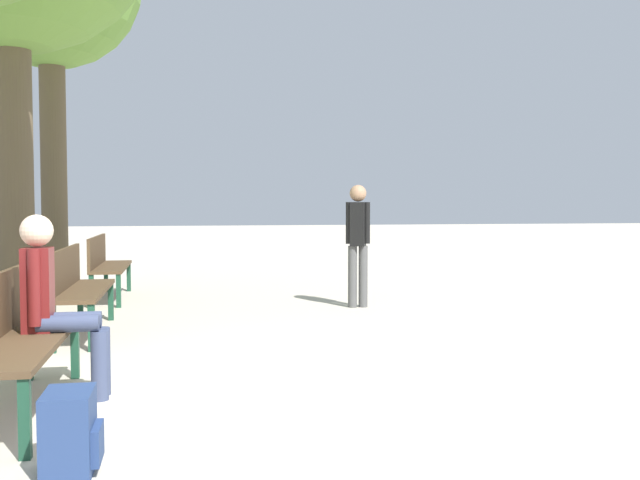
{
  "coord_description": "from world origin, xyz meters",
  "views": [
    {
      "loc": [
        -0.54,
        -4.52,
        1.36
      ],
      "look_at": [
        1.36,
        5.36,
        0.84
      ],
      "focal_mm": 40.0,
      "sensor_mm": 36.0,
      "label": 1
    }
  ],
  "objects_px": {
    "bench_row_2": "(105,261)",
    "backpack": "(70,433)",
    "pedestrian_near": "(358,237)",
    "bench_row_0": "(12,330)",
    "bench_row_1": "(76,283)",
    "person_seated": "(56,301)"
  },
  "relations": [
    {
      "from": "backpack",
      "to": "pedestrian_near",
      "type": "relative_size",
      "value": 0.26
    },
    {
      "from": "bench_row_1",
      "to": "bench_row_0",
      "type": "bearing_deg",
      "value": -90.0
    },
    {
      "from": "bench_row_1",
      "to": "bench_row_2",
      "type": "distance_m",
      "value": 2.81
    },
    {
      "from": "backpack",
      "to": "bench_row_2",
      "type": "bearing_deg",
      "value": 94.42
    },
    {
      "from": "pedestrian_near",
      "to": "backpack",
      "type": "bearing_deg",
      "value": -117.8
    },
    {
      "from": "bench_row_2",
      "to": "backpack",
      "type": "bearing_deg",
      "value": -85.58
    },
    {
      "from": "bench_row_0",
      "to": "bench_row_2",
      "type": "relative_size",
      "value": 1.0
    },
    {
      "from": "bench_row_2",
      "to": "person_seated",
      "type": "bearing_deg",
      "value": -87.57
    },
    {
      "from": "bench_row_2",
      "to": "pedestrian_near",
      "type": "xyz_separation_m",
      "value": [
        3.33,
        -1.44,
        0.38
      ]
    },
    {
      "from": "bench_row_0",
      "to": "person_seated",
      "type": "height_order",
      "value": "person_seated"
    },
    {
      "from": "bench_row_1",
      "to": "backpack",
      "type": "height_order",
      "value": "bench_row_1"
    },
    {
      "from": "bench_row_2",
      "to": "person_seated",
      "type": "relative_size",
      "value": 1.47
    },
    {
      "from": "bench_row_2",
      "to": "backpack",
      "type": "xyz_separation_m",
      "value": [
        0.52,
        -6.77,
        -0.34
      ]
    },
    {
      "from": "person_seated",
      "to": "bench_row_0",
      "type": "bearing_deg",
      "value": -128.02
    },
    {
      "from": "backpack",
      "to": "person_seated",
      "type": "bearing_deg",
      "value": 101.68
    },
    {
      "from": "pedestrian_near",
      "to": "bench_row_1",
      "type": "bearing_deg",
      "value": -157.61
    },
    {
      "from": "person_seated",
      "to": "pedestrian_near",
      "type": "bearing_deg",
      "value": 51.4
    },
    {
      "from": "bench_row_0",
      "to": "bench_row_1",
      "type": "relative_size",
      "value": 1.0
    },
    {
      "from": "bench_row_0",
      "to": "bench_row_2",
      "type": "distance_m",
      "value": 5.62
    },
    {
      "from": "bench_row_0",
      "to": "person_seated",
      "type": "relative_size",
      "value": 1.47
    },
    {
      "from": "bench_row_0",
      "to": "pedestrian_near",
      "type": "height_order",
      "value": "pedestrian_near"
    },
    {
      "from": "person_seated",
      "to": "backpack",
      "type": "height_order",
      "value": "person_seated"
    }
  ]
}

